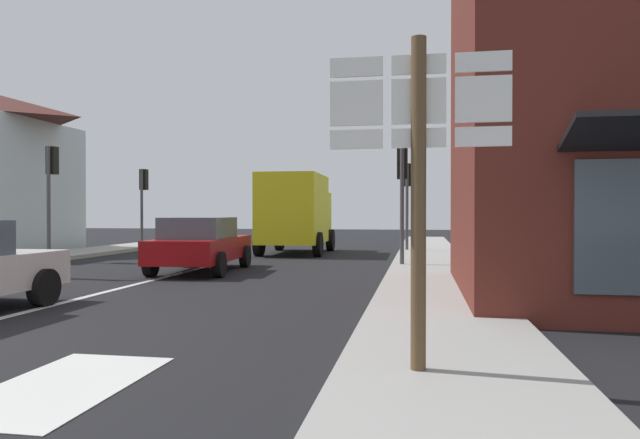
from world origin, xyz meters
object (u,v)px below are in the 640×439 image
sedan_far (201,244)px  traffic_light_near_right (402,179)px  route_sign_post (419,168)px  traffic_light_near_left (51,176)px  delivery_truck (296,211)px  traffic_light_far_right (407,187)px  traffic_light_far_left (143,190)px

sedan_far → traffic_light_near_right: bearing=19.8°
route_sign_post → traffic_light_near_left: traffic_light_near_left is taller
delivery_truck → traffic_light_far_right: 4.53m
route_sign_post → traffic_light_far_right: (-0.48, 17.66, 0.63)m
traffic_light_far_left → traffic_light_near_left: traffic_light_near_left is taller
traffic_light_near_left → sedan_far: bearing=-20.8°
sedan_far → traffic_light_far_right: bearing=57.6°
traffic_light_near_left → traffic_light_far_right: bearing=28.0°
sedan_far → traffic_light_far_right: size_ratio=1.21×
route_sign_post → traffic_light_near_right: size_ratio=0.92×
traffic_light_far_left → traffic_light_near_right: (11.39, -6.73, -0.03)m
route_sign_post → traffic_light_near_right: bearing=92.5°
sedan_far → traffic_light_far_right: traffic_light_far_right is taller
sedan_far → traffic_light_far_left: bearing=125.1°
delivery_truck → route_sign_post: size_ratio=1.58×
traffic_light_far_left → delivery_truck: bearing=-11.1°
route_sign_post → traffic_light_near_left: (-11.87, 11.60, 0.78)m
traffic_light_far_left → traffic_light_near_right: 13.23m
route_sign_post → sedan_far: bearing=122.0°
traffic_light_near_left → traffic_light_near_right: traffic_light_near_left is taller
route_sign_post → traffic_light_far_right: traffic_light_far_right is taller
traffic_light_far_left → route_sign_post: bearing=-56.5°
traffic_light_far_right → traffic_light_near_right: size_ratio=1.03×
traffic_light_far_left → traffic_light_near_right: bearing=-30.6°
sedan_far → traffic_light_near_right: size_ratio=1.24×
sedan_far → traffic_light_near_left: traffic_light_near_left is taller
sedan_far → traffic_light_far_right: (5.32, 8.38, 1.87)m
traffic_light_far_left → traffic_light_far_right: 11.39m
route_sign_post → traffic_light_near_left: bearing=135.7°
traffic_light_far_left → traffic_light_near_right: traffic_light_far_left is taller
delivery_truck → traffic_light_near_left: (-7.12, -4.94, 1.13)m
sedan_far → delivery_truck: bearing=81.8°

